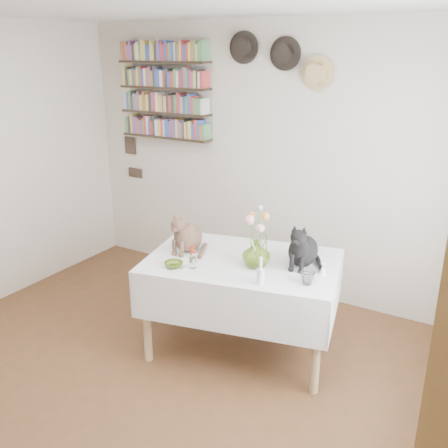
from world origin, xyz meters
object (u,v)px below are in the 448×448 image
Objects in this scene: black_cat at (304,243)px; bookshelf_unit at (165,92)px; dining_table at (242,283)px; flower_vase at (256,253)px; tabby_cat at (188,230)px.

bookshelf_unit reaches higher than black_cat.
bookshelf_unit reaches higher than dining_table.
bookshelf_unit is (-1.60, 1.10, 0.98)m from flower_vase.
dining_table is 2.20m from bookshelf_unit.
black_cat reaches higher than dining_table.
tabby_cat is at bearing -170.88° from black_cat.
black_cat is at bearing -25.56° from bookshelf_unit.
bookshelf_unit reaches higher than flower_vase.
bookshelf_unit is (-1.46, 1.04, 1.27)m from dining_table.
tabby_cat is 1.58× the size of flower_vase.
flower_vase is at bearing 2.21° from tabby_cat.
black_cat reaches higher than flower_vase.
flower_vase is at bearing -146.67° from black_cat.
dining_table is 4.64× the size of black_cat.
bookshelf_unit is at bearing 135.84° from tabby_cat.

